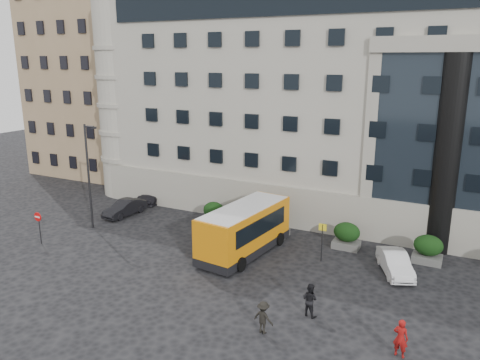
# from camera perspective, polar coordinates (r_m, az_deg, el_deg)

# --- Properties ---
(ground) EXTENTS (120.00, 120.00, 0.00)m
(ground) POSITION_cam_1_polar(r_m,az_deg,el_deg) (28.79, -3.93, -11.46)
(ground) COLOR black
(ground) RESTS_ON ground
(civic_building) EXTENTS (44.00, 24.00, 18.00)m
(civic_building) POSITION_cam_1_polar(r_m,az_deg,el_deg) (44.93, 17.44, 9.34)
(civic_building) COLOR #A7A093
(civic_building) RESTS_ON ground
(entrance_column) EXTENTS (1.80, 1.80, 13.00)m
(entrance_column) POSITION_cam_1_polar(r_m,az_deg,el_deg) (33.08, 23.94, 2.67)
(entrance_column) COLOR black
(entrance_column) RESTS_ON ground
(apartment_near) EXTENTS (14.00, 14.00, 20.00)m
(apartment_near) POSITION_cam_1_polar(r_m,az_deg,el_deg) (56.36, -15.14, 11.47)
(apartment_near) COLOR #907653
(apartment_near) RESTS_ON ground
(apartment_far) EXTENTS (13.00, 13.00, 22.00)m
(apartment_far) POSITION_cam_1_polar(r_m,az_deg,el_deg) (72.44, -7.37, 13.24)
(apartment_far) COLOR brown
(apartment_far) RESTS_ON ground
(hedge_a) EXTENTS (1.80, 1.26, 1.84)m
(hedge_a) POSITION_cam_1_polar(r_m,az_deg,el_deg) (36.54, -3.17, -4.08)
(hedge_a) COLOR #52524F
(hedge_a) RESTS_ON ground
(hedge_b) EXTENTS (1.80, 1.26, 1.84)m
(hedge_b) POSITION_cam_1_polar(r_m,az_deg,el_deg) (34.39, 4.41, -5.32)
(hedge_b) COLOR #52524F
(hedge_b) RESTS_ON ground
(hedge_c) EXTENTS (1.80, 1.26, 1.84)m
(hedge_c) POSITION_cam_1_polar(r_m,az_deg,el_deg) (32.92, 12.87, -6.60)
(hedge_c) COLOR #52524F
(hedge_c) RESTS_ON ground
(hedge_d) EXTENTS (1.80, 1.26, 1.84)m
(hedge_d) POSITION_cam_1_polar(r_m,az_deg,el_deg) (32.24, 21.94, -7.79)
(hedge_d) COLOR #52524F
(hedge_d) RESTS_ON ground
(street_lamp) EXTENTS (1.16, 0.18, 8.00)m
(street_lamp) POSITION_cam_1_polar(r_m,az_deg,el_deg) (36.59, -17.93, 0.85)
(street_lamp) COLOR #262628
(street_lamp) RESTS_ON ground
(bus_stop_sign) EXTENTS (0.50, 0.08, 2.52)m
(bus_stop_sign) POSITION_cam_1_polar(r_m,az_deg,el_deg) (30.31, 9.99, -6.70)
(bus_stop_sign) COLOR #262628
(bus_stop_sign) RESTS_ON ground
(no_entry_sign) EXTENTS (0.64, 0.16, 2.32)m
(no_entry_sign) POSITION_cam_1_polar(r_m,az_deg,el_deg) (35.48, -23.36, -4.66)
(no_entry_sign) COLOR #262628
(no_entry_sign) RESTS_ON ground
(minibus) EXTENTS (3.58, 7.98, 3.22)m
(minibus) POSITION_cam_1_polar(r_m,az_deg,el_deg) (31.05, 0.55, -5.86)
(minibus) COLOR orange
(minibus) RESTS_ON ground
(red_truck) EXTENTS (2.86, 5.27, 2.71)m
(red_truck) POSITION_cam_1_polar(r_m,az_deg,el_deg) (49.55, -6.02, 1.44)
(red_truck) COLOR maroon
(red_truck) RESTS_ON ground
(parked_car_b) EXTENTS (1.74, 4.07, 1.31)m
(parked_car_b) POSITION_cam_1_polar(r_m,az_deg,el_deg) (39.82, -13.86, -3.32)
(parked_car_b) COLOR black
(parked_car_b) RESTS_ON ground
(parked_car_c) EXTENTS (1.90, 4.63, 1.34)m
(parked_car_c) POSITION_cam_1_polar(r_m,az_deg,el_deg) (43.30, -10.05, -1.64)
(parked_car_c) COLOR black
(parked_car_c) RESTS_ON ground
(parked_car_d) EXTENTS (2.58, 4.63, 1.22)m
(parked_car_d) POSITION_cam_1_polar(r_m,az_deg,el_deg) (46.34, -13.02, -0.79)
(parked_car_d) COLOR black
(parked_car_d) RESTS_ON ground
(white_taxi) EXTENTS (2.92, 4.25, 1.33)m
(white_taxi) POSITION_cam_1_polar(r_m,az_deg,el_deg) (30.14, 18.38, -9.58)
(white_taxi) COLOR silver
(white_taxi) RESTS_ON ground
(pedestrian_a) EXTENTS (0.71, 0.53, 1.78)m
(pedestrian_a) POSITION_cam_1_polar(r_m,az_deg,el_deg) (22.51, 18.99, -17.75)
(pedestrian_a) COLOR maroon
(pedestrian_a) RESTS_ON ground
(pedestrian_b) EXTENTS (0.99, 0.86, 1.74)m
(pedestrian_b) POSITION_cam_1_polar(r_m,az_deg,el_deg) (24.53, 8.51, -14.23)
(pedestrian_b) COLOR black
(pedestrian_b) RESTS_ON ground
(pedestrian_c) EXTENTS (1.13, 0.77, 1.61)m
(pedestrian_c) POSITION_cam_1_polar(r_m,az_deg,el_deg) (23.00, 2.86, -16.39)
(pedestrian_c) COLOR black
(pedestrian_c) RESTS_ON ground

